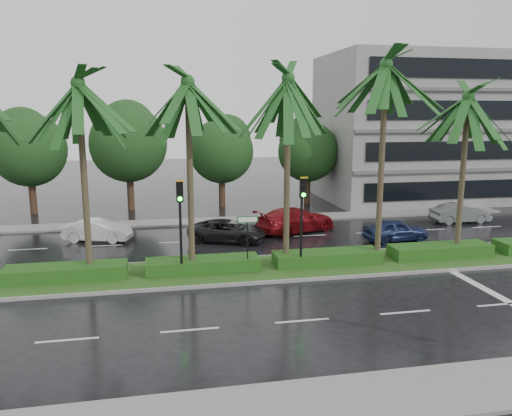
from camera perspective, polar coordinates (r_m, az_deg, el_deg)
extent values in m
plane|color=black|center=(22.89, 1.75, -7.83)|extent=(120.00, 120.00, 0.00)
cube|color=slate|center=(14.00, 11.72, -20.70)|extent=(40.00, 2.40, 0.12)
cube|color=slate|center=(34.26, -2.72, -1.40)|extent=(40.00, 2.00, 0.12)
cube|color=gray|center=(23.79, 1.21, -6.91)|extent=(36.00, 4.00, 0.14)
cube|color=#244B19|center=(23.77, 1.21, -6.74)|extent=(35.60, 3.70, 0.02)
cube|color=#174F16|center=(23.54, -20.89, -6.88)|extent=(5.20, 1.40, 0.60)
cube|color=#174F16|center=(23.25, -6.07, -6.42)|extent=(5.20, 1.40, 0.60)
cube|color=#174F16|center=(24.47, 8.13, -5.58)|extent=(5.20, 1.40, 0.60)
cube|color=#174F16|center=(27.00, 20.28, -4.59)|extent=(5.20, 1.40, 0.60)
cube|color=silver|center=(29.93, -24.62, -4.32)|extent=(2.00, 0.12, 0.01)
cube|color=silver|center=(17.99, -20.77, -13.93)|extent=(2.00, 0.12, 0.01)
cube|color=silver|center=(29.23, -16.97, -4.13)|extent=(2.00, 0.12, 0.01)
cube|color=silver|center=(17.74, -7.56, -13.65)|extent=(2.00, 0.12, 0.01)
cube|color=silver|center=(29.08, -9.09, -3.87)|extent=(2.00, 0.12, 0.01)
cube|color=silver|center=(18.37, 5.31, -12.70)|extent=(2.00, 0.12, 0.01)
cube|color=silver|center=(29.47, -1.29, -3.53)|extent=(2.00, 0.12, 0.01)
cube|color=silver|center=(19.81, 16.70, -11.33)|extent=(2.00, 0.12, 0.01)
cube|color=silver|center=(30.39, 6.18, -3.15)|extent=(2.00, 0.12, 0.01)
cube|color=silver|center=(21.89, 26.15, -9.86)|extent=(2.00, 0.12, 0.01)
cube|color=silver|center=(31.78, 13.09, -2.75)|extent=(2.00, 0.12, 0.01)
cube|color=silver|center=(33.60, 19.33, -2.35)|extent=(2.00, 0.12, 0.01)
cube|color=silver|center=(35.78, 24.87, -1.97)|extent=(2.00, 0.12, 0.01)
cube|color=silver|center=(23.68, 24.20, -8.15)|extent=(0.40, 6.00, 0.01)
cylinder|color=#3C3122|center=(22.64, -19.02, 2.68)|extent=(0.28, 0.28, 8.39)
cylinder|color=#3C3122|center=(23.50, -18.42, -6.95)|extent=(0.40, 0.40, 0.44)
cylinder|color=#3C3122|center=(22.26, -7.54, 3.18)|extent=(0.28, 0.28, 8.48)
cylinder|color=#3C3122|center=(23.14, -7.29, -6.74)|extent=(0.40, 0.40, 0.44)
cylinder|color=#3C3122|center=(23.25, 3.56, 3.85)|extent=(0.28, 0.28, 8.70)
cylinder|color=#3C3122|center=(24.11, 3.45, -5.94)|extent=(0.40, 0.40, 0.44)
cylinder|color=#3C3122|center=(24.38, 14.13, 4.63)|extent=(0.28, 0.28, 9.35)
cylinder|color=#3C3122|center=(25.23, 13.67, -5.47)|extent=(0.40, 0.40, 0.44)
cylinder|color=#3C3122|center=(26.93, 22.51, 3.20)|extent=(0.28, 0.28, 7.96)
cylinder|color=#3C3122|center=(27.63, 21.94, -4.54)|extent=(0.40, 0.40, 0.44)
cylinder|color=black|center=(22.23, -8.58, -3.54)|extent=(0.12, 0.12, 3.40)
cube|color=black|center=(21.62, -8.72, 1.87)|extent=(0.30, 0.18, 0.90)
cube|color=gold|center=(21.43, -8.74, 3.09)|extent=(0.34, 0.12, 0.06)
cylinder|color=black|center=(21.48, -8.73, 2.62)|extent=(0.18, 0.04, 0.18)
cylinder|color=black|center=(21.52, -8.71, 1.83)|extent=(0.18, 0.04, 0.18)
cylinder|color=#0CE519|center=(21.57, -8.68, 1.04)|extent=(0.18, 0.04, 0.18)
cylinder|color=black|center=(23.11, 5.19, -2.91)|extent=(0.12, 0.12, 3.40)
cube|color=black|center=(22.52, 5.41, 2.30)|extent=(0.30, 0.18, 0.90)
cube|color=gold|center=(22.34, 5.52, 3.48)|extent=(0.34, 0.12, 0.06)
cylinder|color=black|center=(22.38, 5.50, 3.03)|extent=(0.18, 0.04, 0.18)
cylinder|color=black|center=(22.43, 5.48, 2.27)|extent=(0.18, 0.04, 0.18)
cylinder|color=#0CE519|center=(22.47, 5.47, 1.51)|extent=(0.18, 0.04, 0.18)
cylinder|color=black|center=(22.74, -0.97, -4.13)|extent=(0.06, 0.06, 2.60)
cube|color=#0C5926|center=(22.44, -0.97, -1.31)|extent=(0.95, 0.04, 0.30)
cube|color=white|center=(22.42, -0.96, -1.33)|extent=(0.85, 0.01, 0.22)
cylinder|color=#3E271C|center=(40.15, -24.15, 1.28)|extent=(0.52, 0.52, 2.61)
sphere|color=#143715|center=(39.78, -24.53, 6.09)|extent=(5.36, 5.36, 5.36)
sphere|color=#143715|center=(40.01, -24.55, 7.61)|extent=(4.02, 4.02, 4.02)
cylinder|color=#3E271C|center=(39.14, -14.14, 1.82)|extent=(0.52, 0.52, 2.79)
sphere|color=#143715|center=(38.75, -14.39, 7.12)|extent=(5.74, 5.74, 5.74)
sphere|color=#143715|center=(39.00, -14.44, 8.79)|extent=(4.31, 4.31, 4.31)
cylinder|color=#3E271C|center=(39.41, -3.91, 1.92)|extent=(0.52, 0.52, 2.43)
sphere|color=#143715|center=(39.04, -3.97, 6.49)|extent=(4.99, 4.99, 4.99)
sphere|color=#143715|center=(39.28, -4.05, 7.94)|extent=(3.74, 3.74, 3.74)
cylinder|color=#3E271C|center=(40.87, 5.88, 2.15)|extent=(0.52, 0.52, 2.35)
sphere|color=#143715|center=(40.52, 5.96, 6.42)|extent=(4.83, 4.83, 4.83)
sphere|color=#143715|center=(40.75, 5.86, 7.77)|extent=(3.62, 3.62, 3.62)
cylinder|color=#3E271C|center=(43.43, 14.75, 2.27)|extent=(0.52, 0.52, 2.21)
sphere|color=#143715|center=(43.11, 14.93, 6.06)|extent=(4.55, 4.55, 4.55)
sphere|color=#143715|center=(43.32, 14.82, 7.26)|extent=(3.41, 3.41, 3.41)
cube|color=gray|center=(44.84, 18.27, 8.63)|extent=(16.00, 10.00, 12.00)
imported|color=white|center=(30.25, -17.66, -2.45)|extent=(2.30, 4.05, 1.26)
imported|color=black|center=(28.81, -3.28, -2.62)|extent=(3.64, 4.93, 1.24)
imported|color=maroon|center=(31.13, 4.56, -1.35)|extent=(3.92, 5.69, 1.53)
imported|color=navy|center=(29.99, 15.66, -2.46)|extent=(1.63, 3.75, 1.26)
imported|color=slate|center=(36.32, 22.29, -0.56)|extent=(1.41, 3.95, 1.30)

